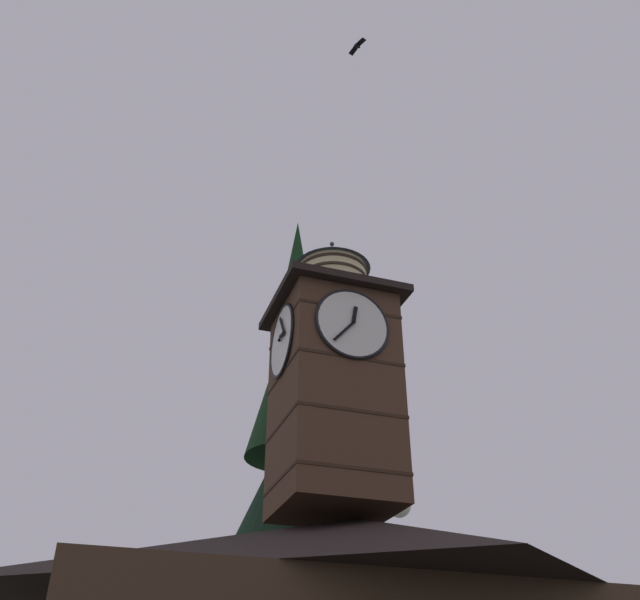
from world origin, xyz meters
TOP-DOWN VIEW (x-y plane):
  - clock_tower at (0.11, -0.86)m, footprint 4.06×4.06m
  - pine_tree_behind at (-0.36, -6.68)m, footprint 6.93×6.93m
  - moon at (-16.15, -30.80)m, footprint 1.91×1.91m
  - flying_bird_high at (1.37, 5.03)m, footprint 0.33×0.71m

SIDE VIEW (x-z plane):
  - pine_tree_behind at x=-0.36m, z-range -2.69..19.19m
  - clock_tower at x=0.11m, z-range 6.47..16.05m
  - moon at x=-16.15m, z-range 15.62..17.53m
  - flying_bird_high at x=1.37m, z-range 19.41..19.53m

